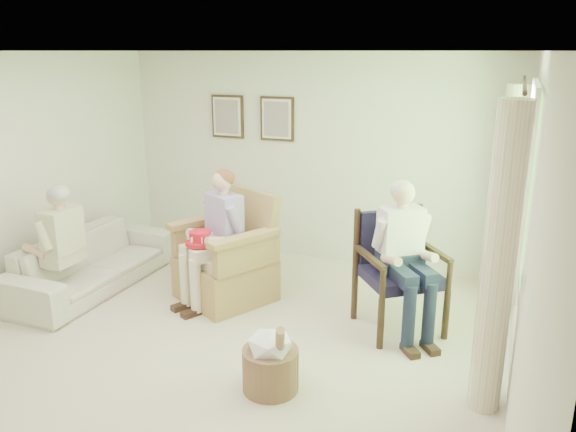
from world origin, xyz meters
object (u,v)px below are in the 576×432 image
at_px(red_hat, 200,239).
at_px(person_wicker, 219,228).
at_px(wood_armchair, 403,266).
at_px(person_sofa, 57,239).
at_px(wicker_armchair, 227,265).
at_px(hatbox, 271,360).
at_px(person_dark, 400,247).
at_px(sofa, 92,262).

bearing_deg(red_hat, person_wicker, 55.04).
relative_size(wood_armchair, person_sofa, 0.88).
xyz_separation_m(wicker_armchair, hatbox, (1.14, -1.43, -0.11)).
bearing_deg(person_dark, sofa, 145.86).
bearing_deg(person_sofa, person_dark, 101.61).
height_order(sofa, person_sofa, person_sofa).
distance_m(person_sofa, red_hat, 1.51).
bearing_deg(sofa, wood_armchair, -83.17).
xyz_separation_m(person_dark, red_hat, (-2.00, -0.22, -0.11)).
xyz_separation_m(wood_armchair, person_dark, (0.00, -0.18, 0.25)).
xyz_separation_m(wood_armchair, person_sofa, (-3.42, -0.88, 0.11)).
xyz_separation_m(wood_armchair, hatbox, (-0.73, -1.51, -0.35)).
relative_size(person_dark, person_sofa, 1.14).
bearing_deg(person_wicker, person_sofa, -129.58).
distance_m(wood_armchair, hatbox, 1.71).
height_order(sofa, hatbox, hatbox).
bearing_deg(hatbox, wicker_armchair, 128.71).
distance_m(red_hat, hatbox, 1.75).
bearing_deg(person_dark, hatbox, -156.88).
bearing_deg(person_wicker, hatbox, -20.65).
relative_size(person_dark, hatbox, 2.19).
height_order(person_wicker, red_hat, person_wicker).
relative_size(wood_armchair, person_wicker, 0.79).
xyz_separation_m(person_wicker, red_hat, (-0.12, -0.17, -0.08)).
relative_size(wood_armchair, person_dark, 0.77).
relative_size(wicker_armchair, hatbox, 1.76).
bearing_deg(person_sofa, wood_armchair, 104.52).
xyz_separation_m(person_wicker, hatbox, (1.14, -1.28, -0.58)).
height_order(sofa, red_hat, red_hat).
height_order(wood_armchair, person_sofa, person_sofa).
height_order(wicker_armchair, person_wicker, person_wicker).
relative_size(red_hat, hatbox, 0.47).
relative_size(wicker_armchair, wood_armchair, 1.04).
bearing_deg(hatbox, wood_armchair, 64.08).
xyz_separation_m(person_sofa, hatbox, (2.69, -0.62, -0.47)).
distance_m(sofa, person_dark, 3.48).
distance_m(person_wicker, person_dark, 1.88).
relative_size(wood_armchair, sofa, 0.53).
relative_size(wicker_armchair, red_hat, 3.77).
distance_m(wood_armchair, red_hat, 2.04).
height_order(person_wicker, person_dark, person_dark).
bearing_deg(person_dark, wicker_armchair, 138.85).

